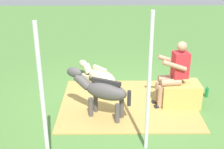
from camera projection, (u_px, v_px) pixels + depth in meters
ground_plane at (121, 103)px, 6.36m from camera, size 24.00×24.00×0.00m
hay_patch at (128, 103)px, 6.33m from camera, size 2.81×2.29×0.02m
hay_bale at (180, 94)px, 6.20m from camera, size 0.78×0.53×0.50m
person_seated at (174, 71)px, 5.98m from camera, size 0.69×0.47×1.38m
pony_standing at (102, 90)px, 5.63m from camera, size 1.25×0.76×0.93m
pony_lying at (99, 76)px, 7.24m from camera, size 1.08×1.19×0.42m
soda_bottle at (207, 92)px, 6.58m from camera, size 0.07×0.07×0.27m
tent_pole_left at (149, 85)px, 4.49m from camera, size 0.06×0.06×2.26m
tent_pole_right at (43, 106)px, 3.90m from camera, size 0.06×0.06×2.26m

